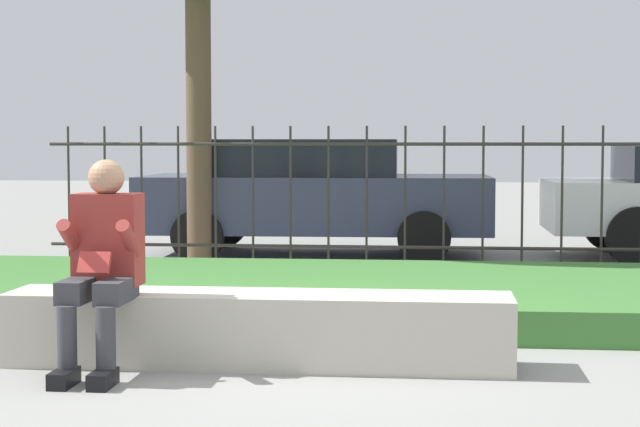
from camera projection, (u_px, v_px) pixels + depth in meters
name	position (u px, v px, depth m)	size (l,w,h in m)	color
ground_plane	(291.00, 366.00, 6.38)	(60.00, 60.00, 0.00)	gray
stone_bench	(258.00, 333.00, 6.39)	(3.02, 0.52, 0.44)	#B7B2A3
person_seated_reader	(102.00, 258.00, 6.16)	(0.42, 0.73, 1.24)	black
grass_berm	(327.00, 294.00, 8.53)	(8.08, 2.96, 0.24)	#3D7533
iron_fence	(348.00, 199.00, 10.58)	(6.08, 0.03, 1.50)	#332D28
car_parked_center	(313.00, 194.00, 12.63)	(4.10, 1.99, 1.37)	#383D56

